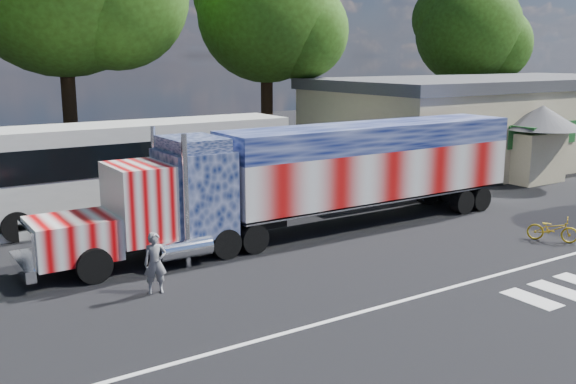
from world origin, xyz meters
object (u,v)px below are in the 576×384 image
woman (155,263)px  coach_bus (135,168)px  tree_far_ne (471,32)px  semi_truck (322,174)px  bicycle (553,229)px  tree_ne_a (269,14)px

woman → coach_bus: bearing=88.4°
woman → tree_far_ne: tree_far_ne is taller
semi_truck → tree_far_ne: 30.15m
coach_bus → bicycle: 16.13m
woman → tree_ne_a: size_ratio=0.13×
semi_truck → tree_ne_a: (5.99, 13.55, 6.64)m
semi_truck → coach_bus: semi_truck is taller
semi_truck → woman: bearing=-160.2°
coach_bus → tree_far_ne: 32.20m
tree_far_ne → coach_bus: bearing=-162.5°
semi_truck → tree_ne_a: size_ratio=1.53×
semi_truck → tree_ne_a: 16.23m
bicycle → tree_ne_a: bearing=56.8°
semi_truck → bicycle: size_ratio=11.46×
tree_far_ne → tree_ne_a: tree_ne_a is taller
coach_bus → woman: size_ratio=7.63×
bicycle → coach_bus: bearing=100.0°
bicycle → tree_far_ne: (19.12, 21.17, 7.77)m
woman → tree_far_ne: (32.80, 18.29, 7.36)m
bicycle → tree_ne_a: tree_ne_a is taller
coach_bus → bicycle: size_ratio=7.67×
tree_far_ne → woman: bearing=-150.9°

